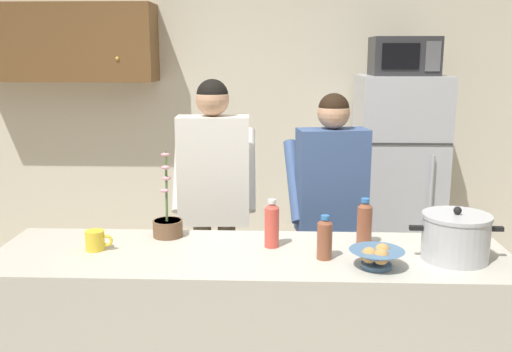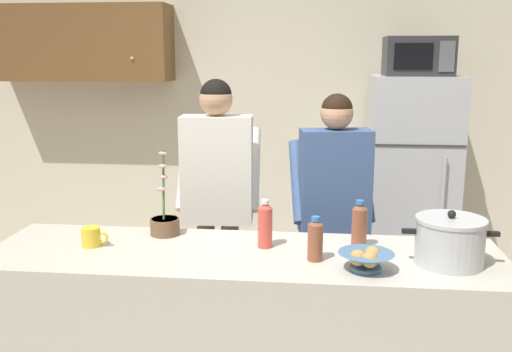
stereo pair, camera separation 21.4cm
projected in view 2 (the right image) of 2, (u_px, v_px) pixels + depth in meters
The scene contains 13 objects.
back_wall_unit at pixel (252, 108), 4.82m from camera, with size 6.00×0.48×2.60m.
kitchen_island at pixel (244, 342), 2.79m from camera, with size 2.42×0.68×0.92m, color beige.
refrigerator at pixel (410, 186), 4.40m from camera, with size 0.64×0.68×1.67m.
microwave at pixel (418, 56), 4.17m from camera, with size 0.48×0.37×0.28m.
person_near_pot at pixel (217, 183), 3.50m from camera, with size 0.53×0.44×1.69m.
person_by_sink at pixel (334, 197), 3.40m from camera, with size 0.54×0.47×1.61m.
cooking_pot at pixel (450, 241), 2.52m from camera, with size 0.42×0.30×0.25m.
coffee_mug at pixel (92, 237), 2.77m from camera, with size 0.13×0.09×0.10m.
bread_bowl at pixel (366, 260), 2.45m from camera, with size 0.24×0.24×0.10m.
bottle_near_edge at pixel (315, 239), 2.57m from camera, with size 0.07×0.07×0.20m.
bottle_mid_counter at pixel (359, 225), 2.74m from camera, with size 0.07×0.07×0.23m.
bottle_far_corner at pixel (265, 224), 2.75m from camera, with size 0.07×0.07×0.24m.
potted_orchid at pixel (165, 223), 2.95m from camera, with size 0.15×0.15×0.44m.
Camera 2 is at (0.34, -2.54, 1.83)m, focal length 40.37 mm.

